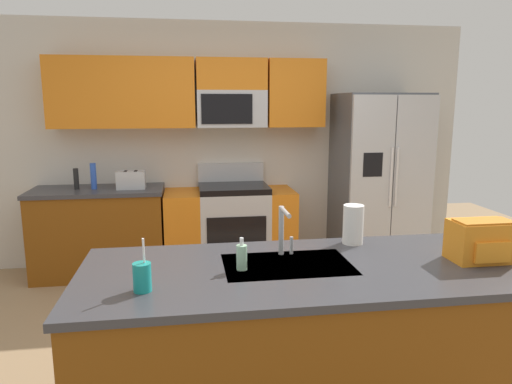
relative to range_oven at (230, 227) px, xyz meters
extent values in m
plane|color=#997A56|center=(0.07, -1.80, -0.44)|extent=(9.00, 9.00, 0.00)
cube|color=beige|center=(0.07, 0.35, 0.86)|extent=(5.20, 0.10, 2.60)
cube|color=orange|center=(-1.43, 0.14, 1.41)|extent=(0.70, 0.32, 0.70)
cube|color=orange|center=(-0.71, 0.14, 1.41)|extent=(0.74, 0.32, 0.70)
cube|color=orange|center=(0.72, 0.14, 1.41)|extent=(0.60, 0.32, 0.70)
cube|color=#B7BABF|center=(0.04, 0.14, 1.25)|extent=(0.72, 0.32, 0.38)
cube|color=black|center=(-0.02, -0.03, 1.25)|extent=(0.52, 0.01, 0.30)
cube|color=orange|center=(0.04, 0.14, 1.60)|extent=(0.72, 0.32, 0.32)
cube|color=brown|center=(-1.34, 0.00, -0.01)|extent=(1.28, 0.60, 0.86)
cube|color=#38383D|center=(-1.34, 0.00, 0.44)|extent=(1.31, 0.63, 0.04)
cube|color=#B7BABF|center=(0.04, 0.00, -0.02)|extent=(0.72, 0.60, 0.84)
cube|color=black|center=(0.04, -0.31, 0.01)|extent=(0.60, 0.01, 0.36)
cube|color=black|center=(0.04, 0.00, 0.43)|extent=(0.72, 0.60, 0.06)
cube|color=#B7BABF|center=(0.04, 0.27, 0.56)|extent=(0.72, 0.06, 0.20)
cube|color=orange|center=(-0.50, 0.00, -0.02)|extent=(0.36, 0.60, 0.84)
cube|color=orange|center=(0.54, 0.00, -0.02)|extent=(0.28, 0.60, 0.84)
cube|color=#4C4F54|center=(1.61, -0.05, 0.48)|extent=(0.90, 0.70, 1.85)
cube|color=#B7BABF|center=(1.39, -0.42, 0.48)|extent=(0.44, 0.04, 1.81)
cube|color=#B7BABF|center=(1.84, -0.42, 0.48)|extent=(0.44, 0.04, 1.81)
cylinder|color=silver|center=(1.58, -0.45, 0.57)|extent=(0.02, 0.02, 0.60)
cylinder|color=silver|center=(1.64, -0.45, 0.57)|extent=(0.02, 0.02, 0.60)
cube|color=black|center=(1.39, -0.44, 0.70)|extent=(0.20, 0.00, 0.24)
cube|color=brown|center=(0.17, -2.55, -0.01)|extent=(2.34, 0.94, 0.86)
cube|color=#38383D|center=(0.17, -2.55, 0.44)|extent=(2.38, 0.98, 0.04)
cube|color=#B7BABF|center=(0.07, -2.50, 0.44)|extent=(0.68, 0.44, 0.03)
cube|color=#B7BABF|center=(-1.00, -0.05, 0.55)|extent=(0.28, 0.16, 0.18)
cube|color=black|center=(-1.05, -0.05, 0.63)|extent=(0.03, 0.11, 0.01)
cube|color=black|center=(-0.95, -0.05, 0.63)|extent=(0.03, 0.11, 0.01)
cylinder|color=black|center=(-1.54, 0.00, 0.56)|extent=(0.05, 0.05, 0.21)
cylinder|color=blue|center=(-1.37, -0.02, 0.59)|extent=(0.06, 0.06, 0.26)
cylinder|color=#B7BABF|center=(0.07, -2.33, 0.60)|extent=(0.03, 0.03, 0.28)
cylinder|color=#B7BABF|center=(0.07, -2.43, 0.73)|extent=(0.02, 0.20, 0.02)
cylinder|color=#B7BABF|center=(0.13, -2.33, 0.51)|extent=(0.02, 0.02, 0.10)
cylinder|color=teal|center=(-0.66, -2.76, 0.52)|extent=(0.08, 0.08, 0.13)
cylinder|color=white|center=(-0.65, -2.76, 0.64)|extent=(0.01, 0.03, 0.14)
cylinder|color=#A5D8B2|center=(-0.18, -2.54, 0.52)|extent=(0.06, 0.06, 0.13)
cylinder|color=white|center=(-0.18, -2.54, 0.61)|extent=(0.02, 0.02, 0.04)
cylinder|color=white|center=(0.55, -2.19, 0.58)|extent=(0.12, 0.12, 0.24)
cube|color=orange|center=(1.12, -2.59, 0.57)|extent=(0.32, 0.20, 0.22)
cube|color=#C7701A|center=(1.12, -2.61, 0.67)|extent=(0.30, 0.14, 0.03)
cube|color=orange|center=(1.12, -2.69, 0.54)|extent=(0.20, 0.03, 0.11)
camera|label=1|loc=(-0.45, -4.83, 1.30)|focal=32.88mm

